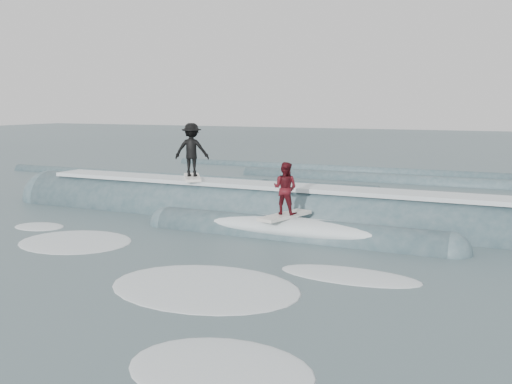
% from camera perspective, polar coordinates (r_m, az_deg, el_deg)
% --- Properties ---
extents(ground, '(160.00, 160.00, 0.00)m').
position_cam_1_polar(ground, '(14.28, -9.55, -7.51)').
color(ground, '#3F575C').
rests_on(ground, ground).
extents(breaking_wave, '(22.22, 3.96, 2.37)m').
position_cam_1_polar(breaking_wave, '(19.51, 1.55, -2.86)').
color(breaking_wave, '#344F58').
rests_on(breaking_wave, ground).
extents(surfer_black, '(1.57, 1.97, 2.04)m').
position_cam_1_polar(surfer_black, '(21.00, -6.44, 4.06)').
color(surfer_black, white).
rests_on(surfer_black, ground).
extents(surfer_red, '(1.08, 2.07, 1.68)m').
position_cam_1_polar(surfer_red, '(17.11, 2.93, 0.01)').
color(surfer_red, silver).
rests_on(surfer_red, ground).
extents(whitewater, '(13.13, 8.67, 0.10)m').
position_cam_1_polar(whitewater, '(13.72, -11.61, -8.26)').
color(whitewater, white).
rests_on(whitewater, ground).
extents(far_swells, '(35.47, 8.65, 0.80)m').
position_cam_1_polar(far_swells, '(30.62, 7.11, 1.27)').
color(far_swells, '#344F58').
rests_on(far_swells, ground).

